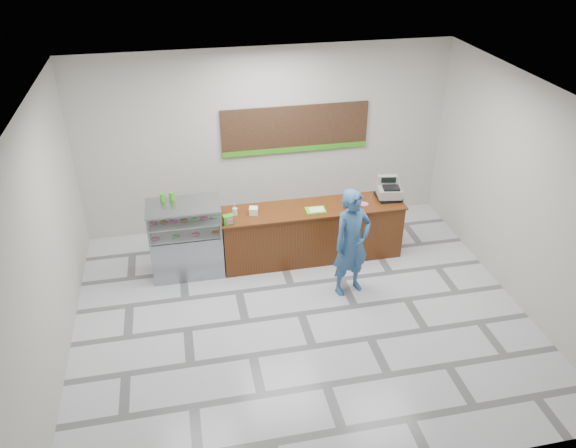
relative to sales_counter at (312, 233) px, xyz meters
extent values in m
plane|color=silver|center=(-0.55, -1.55, -0.52)|extent=(7.00, 7.00, 0.00)
plane|color=beige|center=(-0.55, 1.45, 1.23)|extent=(7.00, 0.00, 7.00)
plane|color=silver|center=(-0.55, -1.55, 2.98)|extent=(7.00, 7.00, 0.00)
cube|color=#5B2C10|center=(0.00, 0.00, -0.02)|extent=(3.20, 0.70, 1.00)
cube|color=#5B2C10|center=(0.00, 0.00, 0.50)|extent=(3.26, 0.76, 0.03)
cube|color=gray|center=(-2.22, 0.00, -0.12)|extent=(1.20, 0.70, 0.80)
cube|color=white|center=(-2.22, 0.00, 0.53)|extent=(1.20, 0.70, 0.50)
cube|color=gray|center=(-2.22, 0.00, 0.80)|extent=(1.22, 0.72, 0.03)
cube|color=silver|center=(-2.22, 0.00, 0.30)|extent=(1.14, 0.64, 0.02)
cube|color=silver|center=(-2.22, 0.00, 0.54)|extent=(1.14, 0.64, 0.02)
torus|color=#E95F95|center=(-2.72, -0.10, 0.34)|extent=(0.15, 0.15, 0.05)
torus|color=#7DD07A|center=(-2.39, -0.10, 0.34)|extent=(0.15, 0.15, 0.05)
torus|color=#E95F95|center=(-2.05, -0.10, 0.34)|extent=(0.15, 0.15, 0.05)
torus|color=#9D6722|center=(-1.72, -0.10, 0.34)|extent=(0.15, 0.15, 0.05)
torus|color=#E95F95|center=(-2.72, 0.05, 0.58)|extent=(0.15, 0.15, 0.05)
torus|color=#9D6722|center=(-2.55, 0.05, 0.58)|extent=(0.15, 0.15, 0.05)
torus|color=#E95F95|center=(-2.39, 0.05, 0.58)|extent=(0.15, 0.15, 0.05)
torus|color=#9D6722|center=(-2.22, 0.05, 0.58)|extent=(0.15, 0.15, 0.05)
torus|color=#7DD07A|center=(-2.05, 0.05, 0.58)|extent=(0.15, 0.15, 0.05)
torus|color=#E95F95|center=(-1.89, 0.05, 0.58)|extent=(0.15, 0.15, 0.05)
torus|color=#7DD07A|center=(-1.72, 0.05, 0.58)|extent=(0.15, 0.15, 0.05)
cube|color=black|center=(0.00, 1.41, 1.43)|extent=(2.80, 0.05, 0.90)
cube|color=#35991A|center=(0.00, 1.38, 1.03)|extent=(2.80, 0.02, 0.10)
cube|color=black|center=(1.42, 0.06, 0.54)|extent=(0.41, 0.41, 0.06)
cube|color=gray|center=(1.42, 0.06, 0.66)|extent=(0.48, 0.49, 0.16)
cube|color=black|center=(1.42, -0.02, 0.76)|extent=(0.32, 0.25, 0.04)
cube|color=gray|center=(1.42, 0.18, 0.82)|extent=(0.36, 0.16, 0.16)
cube|color=black|center=(1.42, 0.13, 0.84)|extent=(0.27, 0.06, 0.10)
cube|color=black|center=(0.65, -0.13, 0.53)|extent=(0.10, 0.16, 0.04)
cube|color=#4DDE19|center=(0.03, -0.11, 0.52)|extent=(0.35, 0.26, 0.02)
cube|color=white|center=(0.04, -0.11, 0.53)|extent=(0.25, 0.18, 0.00)
cube|color=white|center=(-1.04, -0.02, 0.58)|extent=(0.17, 0.17, 0.12)
cylinder|color=silver|center=(-1.36, 0.02, 0.58)|extent=(0.08, 0.08, 0.13)
cube|color=#35991A|center=(-1.50, -0.25, 0.59)|extent=(0.19, 0.14, 0.16)
cylinder|color=#E95F95|center=(0.92, -0.06, 0.52)|extent=(0.17, 0.17, 0.00)
cylinder|color=#35991A|center=(-2.53, 0.21, 0.88)|extent=(0.09, 0.09, 0.14)
cylinder|color=#35991A|center=(-2.38, 0.20, 0.89)|extent=(0.10, 0.10, 0.15)
imported|color=#2E5684|center=(0.38, -1.09, 0.41)|extent=(0.78, 0.63, 1.86)
camera|label=1|loc=(-2.17, -8.30, 5.25)|focal=35.00mm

